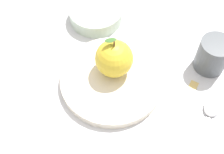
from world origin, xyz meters
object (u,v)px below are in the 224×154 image
Objects in this scene: cup at (213,54)px; knife at (176,123)px; side_bowl at (96,13)px; dinner_plate at (112,79)px; apple at (114,58)px; spoon at (209,116)px.

knife is (-0.03, 0.17, -0.04)m from cup.
side_bowl is 0.35m from knife.
side_bowl is (0.16, -0.11, 0.01)m from dinner_plate.
knife is (-0.18, 0.00, -0.06)m from apple.
dinner_plate is 1.70× the size of side_bowl.
apple is at bearing 14.81° from spoon.
dinner_plate is 2.86× the size of cup.
cup is 0.14m from spoon.
spoon is (-0.07, 0.11, -0.04)m from cup.
knife is (-0.33, 0.10, -0.02)m from side_bowl.
dinner_plate is 1.26× the size of spoon.
side_bowl is at bearing -32.14° from apple.
apple is 0.50× the size of knife.
cup reaches higher than side_bowl.
cup is at bearing -166.19° from side_bowl.
side_bowl is at bearing -5.93° from spoon.
knife is 1.07× the size of spoon.
apple is 0.22m from cup.
dinner_plate is 0.17m from knife.
knife is 0.07m from spoon.
dinner_plate is at bearing 20.01° from spoon.
side_bowl is 1.69× the size of cup.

